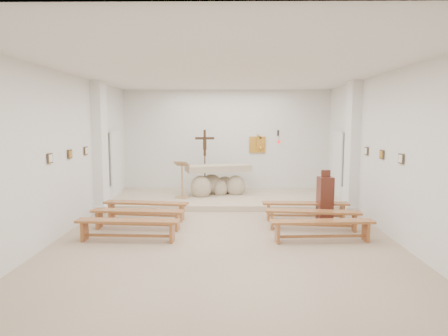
{
  "coord_description": "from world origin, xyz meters",
  "views": [
    {
      "loc": [
        0.09,
        -8.64,
        2.46
      ],
      "look_at": [
        -0.04,
        1.6,
        1.25
      ],
      "focal_mm": 32.0,
      "sensor_mm": 36.0,
      "label": 1
    }
  ],
  "objects_px": {
    "altar": "(217,182)",
    "donation_pedestal": "(325,199)",
    "bench_left_third": "(128,225)",
    "bench_right_second": "(313,215)",
    "bench_right_front": "(305,207)",
    "bench_right_third": "(322,226)",
    "lectern": "(182,179)",
    "bench_left_second": "(138,215)",
    "bench_left_front": "(146,206)",
    "crucifix_stand": "(205,157)"
  },
  "relations": [
    {
      "from": "bench_left_second",
      "to": "bench_right_third",
      "type": "distance_m",
      "value": 4.07
    },
    {
      "from": "donation_pedestal",
      "to": "bench_right_third",
      "type": "distance_m",
      "value": 1.75
    },
    {
      "from": "bench_right_second",
      "to": "bench_right_third",
      "type": "bearing_deg",
      "value": -83.53
    },
    {
      "from": "bench_left_third",
      "to": "bench_right_third",
      "type": "bearing_deg",
      "value": 2.43
    },
    {
      "from": "bench_right_second",
      "to": "bench_left_second",
      "type": "bearing_deg",
      "value": -173.53
    },
    {
      "from": "lectern",
      "to": "bench_right_third",
      "type": "distance_m",
      "value": 5.13
    },
    {
      "from": "altar",
      "to": "lectern",
      "type": "distance_m",
      "value": 1.19
    },
    {
      "from": "crucifix_stand",
      "to": "bench_right_third",
      "type": "xyz_separation_m",
      "value": [
        2.67,
        -4.77,
        -0.99
      ]
    },
    {
      "from": "lectern",
      "to": "bench_right_third",
      "type": "height_order",
      "value": "lectern"
    },
    {
      "from": "bench_right_third",
      "to": "bench_right_front",
      "type": "bearing_deg",
      "value": 86.59
    },
    {
      "from": "donation_pedestal",
      "to": "bench_right_second",
      "type": "relative_size",
      "value": 0.59
    },
    {
      "from": "bench_right_front",
      "to": "bench_right_second",
      "type": "relative_size",
      "value": 0.99
    },
    {
      "from": "bench_left_front",
      "to": "bench_right_second",
      "type": "distance_m",
      "value": 4.07
    },
    {
      "from": "donation_pedestal",
      "to": "bench_right_front",
      "type": "bearing_deg",
      "value": 158.89
    },
    {
      "from": "bench_right_second",
      "to": "bench_left_third",
      "type": "bearing_deg",
      "value": -160.75
    },
    {
      "from": "bench_left_second",
      "to": "bench_right_third",
      "type": "height_order",
      "value": "same"
    },
    {
      "from": "bench_left_front",
      "to": "bench_right_third",
      "type": "relative_size",
      "value": 1.0
    },
    {
      "from": "bench_left_front",
      "to": "bench_left_third",
      "type": "height_order",
      "value": "same"
    },
    {
      "from": "lectern",
      "to": "bench_left_front",
      "type": "xyz_separation_m",
      "value": [
        -0.66,
        -2.1,
        -0.38
      ]
    },
    {
      "from": "donation_pedestal",
      "to": "bench_right_third",
      "type": "relative_size",
      "value": 0.6
    },
    {
      "from": "donation_pedestal",
      "to": "bench_left_front",
      "type": "bearing_deg",
      "value": 172.4
    },
    {
      "from": "altar",
      "to": "lectern",
      "type": "height_order",
      "value": "lectern"
    },
    {
      "from": "bench_left_second",
      "to": "bench_right_third",
      "type": "relative_size",
      "value": 1.0
    },
    {
      "from": "bench_right_third",
      "to": "bench_left_front",
      "type": "bearing_deg",
      "value": 152.19
    },
    {
      "from": "altar",
      "to": "bench_right_front",
      "type": "xyz_separation_m",
      "value": [
        2.26,
        -2.65,
        -0.21
      ]
    },
    {
      "from": "crucifix_stand",
      "to": "bench_right_third",
      "type": "height_order",
      "value": "crucifix_stand"
    },
    {
      "from": "bench_right_second",
      "to": "bench_left_third",
      "type": "distance_m",
      "value": 4.07
    },
    {
      "from": "lectern",
      "to": "bench_right_second",
      "type": "relative_size",
      "value": 0.53
    },
    {
      "from": "lectern",
      "to": "bench_right_second",
      "type": "distance_m",
      "value": 4.49
    },
    {
      "from": "bench_right_front",
      "to": "donation_pedestal",
      "type": "bearing_deg",
      "value": -13.52
    },
    {
      "from": "altar",
      "to": "bench_right_front",
      "type": "bearing_deg",
      "value": -66.41
    },
    {
      "from": "altar",
      "to": "bench_left_third",
      "type": "relative_size",
      "value": 1.0
    },
    {
      "from": "donation_pedestal",
      "to": "bench_right_second",
      "type": "bearing_deg",
      "value": -126.32
    },
    {
      "from": "lectern",
      "to": "bench_left_second",
      "type": "bearing_deg",
      "value": -87.48
    },
    {
      "from": "crucifix_stand",
      "to": "bench_left_second",
      "type": "distance_m",
      "value": 4.19
    },
    {
      "from": "bench_left_third",
      "to": "bench_left_second",
      "type": "bearing_deg",
      "value": 92.43
    },
    {
      "from": "bench_right_front",
      "to": "bench_left_third",
      "type": "height_order",
      "value": "same"
    },
    {
      "from": "bench_right_front",
      "to": "bench_right_second",
      "type": "bearing_deg",
      "value": -88.43
    },
    {
      "from": "donation_pedestal",
      "to": "bench_left_second",
      "type": "relative_size",
      "value": 0.6
    },
    {
      "from": "bench_right_second",
      "to": "bench_left_front",
      "type": "bearing_deg",
      "value": 173.69
    },
    {
      "from": "bench_right_front",
      "to": "altar",
      "type": "bearing_deg",
      "value": 132.08
    },
    {
      "from": "lectern",
      "to": "bench_right_front",
      "type": "height_order",
      "value": "lectern"
    },
    {
      "from": "altar",
      "to": "donation_pedestal",
      "type": "distance_m",
      "value": 3.88
    },
    {
      "from": "lectern",
      "to": "bench_left_front",
      "type": "relative_size",
      "value": 0.53
    },
    {
      "from": "bench_left_front",
      "to": "bench_right_third",
      "type": "xyz_separation_m",
      "value": [
        3.97,
        -1.8,
        0.0
      ]
    },
    {
      "from": "altar",
      "to": "bench_right_third",
      "type": "height_order",
      "value": "altar"
    },
    {
      "from": "crucifix_stand",
      "to": "bench_right_front",
      "type": "distance_m",
      "value": 4.11
    },
    {
      "from": "altar",
      "to": "bench_right_front",
      "type": "height_order",
      "value": "altar"
    },
    {
      "from": "donation_pedestal",
      "to": "bench_right_front",
      "type": "height_order",
      "value": "donation_pedestal"
    },
    {
      "from": "altar",
      "to": "bench_right_second",
      "type": "height_order",
      "value": "altar"
    }
  ]
}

